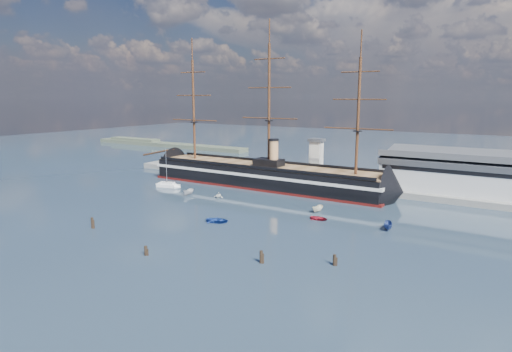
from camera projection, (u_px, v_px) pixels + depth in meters
The scene contains 17 objects.
ground at pixel (263, 202), 132.10m from camera, with size 600.00×600.00×0.00m, color #263543.
quay at pixel (336, 185), 156.93m from camera, with size 180.00×18.00×2.00m, color slate.
warehouse at pixel (487, 175), 133.83m from camera, with size 63.00×21.00×11.60m.
quay_tower at pixel (316, 159), 156.29m from camera, with size 5.00×5.00×15.00m.
shoreline at pixel (157, 144), 283.54m from camera, with size 120.00×10.00×4.00m.
warship at pixel (260, 175), 154.94m from camera, with size 112.90×16.52×53.94m.
sailboat at pixel (168, 185), 153.33m from camera, with size 8.90×4.26×13.70m.
motorboat_a at pixel (189, 195), 141.51m from camera, with size 5.95×2.18×2.38m, color silver.
motorboat_b at pixel (217, 222), 110.44m from camera, with size 3.77×1.51×1.76m, color navy.
motorboat_c at pixel (318, 212), 120.49m from camera, with size 5.61×2.06×2.24m, color #F0E8C7.
motorboat_d at pixel (218, 198), 137.45m from camera, with size 5.48×2.37×2.01m, color white.
motorboat_e at pixel (319, 220), 112.72m from camera, with size 2.96×1.18×1.38m, color maroon.
motorboat_f at pixel (388, 230), 104.36m from camera, with size 6.01×2.20×2.40m, color navy.
piling_near_left at pixel (93, 228), 105.54m from camera, with size 0.64×0.64×3.50m, color black.
piling_near_mid at pixel (146, 255), 87.54m from camera, with size 0.64×0.64×2.71m, color black.
piling_near_right at pixel (261, 263), 83.40m from camera, with size 0.64×0.64×3.28m, color black.
piling_far_right at pixel (334, 265), 82.29m from camera, with size 0.64×0.64×2.92m, color black.
Camera 1 is at (66.25, -70.03, 31.98)m, focal length 30.00 mm.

